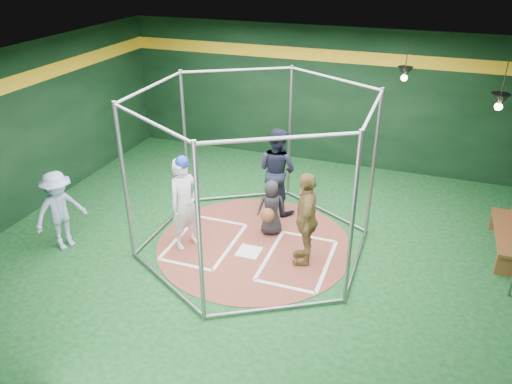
% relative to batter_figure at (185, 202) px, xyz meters
% --- Properties ---
extents(room_shell, '(10.10, 9.10, 3.53)m').
position_rel_batter_figure_xyz_m(room_shell, '(1.21, 0.47, 0.81)').
color(room_shell, '#0D3A15').
rests_on(room_shell, ground).
extents(clay_disc, '(3.80, 3.80, 0.01)m').
position_rel_batter_figure_xyz_m(clay_disc, '(1.21, 0.46, -0.94)').
color(clay_disc, brown).
rests_on(clay_disc, ground).
extents(home_plate, '(0.43, 0.43, 0.01)m').
position_rel_batter_figure_xyz_m(home_plate, '(1.21, 0.16, -0.92)').
color(home_plate, white).
rests_on(home_plate, clay_disc).
extents(batter_box_left, '(1.17, 1.77, 0.01)m').
position_rel_batter_figure_xyz_m(batter_box_left, '(0.26, 0.21, -0.92)').
color(batter_box_left, white).
rests_on(batter_box_left, clay_disc).
extents(batter_box_right, '(1.17, 1.77, 0.01)m').
position_rel_batter_figure_xyz_m(batter_box_right, '(2.16, 0.21, -0.92)').
color(batter_box_right, white).
rests_on(batter_box_right, clay_disc).
extents(batting_cage, '(4.05, 4.67, 3.00)m').
position_rel_batter_figure_xyz_m(batting_cage, '(1.21, 0.46, 0.56)').
color(batting_cage, gray).
rests_on(batting_cage, ground).
extents(pendant_lamp_near, '(0.34, 0.34, 0.90)m').
position_rel_batter_figure_xyz_m(pendant_lamp_near, '(3.41, 4.06, 1.80)').
color(pendant_lamp_near, black).
rests_on(pendant_lamp_near, room_shell).
extents(pendant_lamp_far, '(0.34, 0.34, 0.90)m').
position_rel_batter_figure_xyz_m(pendant_lamp_far, '(5.21, 2.46, 1.80)').
color(pendant_lamp_far, black).
rests_on(pendant_lamp_far, room_shell).
extents(batter_figure, '(0.68, 0.78, 1.87)m').
position_rel_batter_figure_xyz_m(batter_figure, '(0.00, 0.00, 0.00)').
color(batter_figure, silver).
rests_on(batter_figure, clay_disc).
extents(visitor_leopard, '(0.67, 1.11, 1.78)m').
position_rel_batter_figure_xyz_m(visitor_leopard, '(2.27, 0.25, -0.04)').
color(visitor_leopard, '#A58546').
rests_on(visitor_leopard, clay_disc).
extents(catcher_figure, '(0.66, 0.67, 1.15)m').
position_rel_batter_figure_xyz_m(catcher_figure, '(1.39, 0.95, -0.36)').
color(catcher_figure, black).
rests_on(catcher_figure, clay_disc).
extents(umpire, '(1.11, 1.00, 1.88)m').
position_rel_batter_figure_xyz_m(umpire, '(1.19, 1.94, 0.01)').
color(umpire, black).
rests_on(umpire, clay_disc).
extents(bystander_blue, '(0.94, 1.17, 1.58)m').
position_rel_batter_figure_xyz_m(bystander_blue, '(-2.20, -0.84, -0.15)').
color(bystander_blue, '#8C9ABA').
rests_on(bystander_blue, ground).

